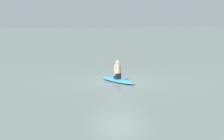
{
  "coord_description": "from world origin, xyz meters",
  "views": [
    {
      "loc": [
        15.11,
        -9.09,
        2.83
      ],
      "look_at": [
        0.16,
        -0.52,
        0.61
      ],
      "focal_mm": 58.04,
      "sensor_mm": 36.0,
      "label": 1
    }
  ],
  "objects": [
    {
      "name": "surfboard",
      "position": [
        0.08,
        -0.17,
        0.07
      ],
      "size": [
        2.65,
        0.85,
        0.14
      ],
      "primitive_type": "ellipsoid",
      "rotation": [
        0.0,
        0.0,
        -3.08
      ],
      "color": "#339EC6",
      "rests_on": "ground"
    },
    {
      "name": "person_paddler",
      "position": [
        0.08,
        -0.17,
        0.55
      ],
      "size": [
        0.31,
        0.4,
        0.91
      ],
      "rotation": [
        0.0,
        0.0,
        -3.08
      ],
      "color": "black",
      "rests_on": "surfboard"
    },
    {
      "name": "ground_plane",
      "position": [
        0.0,
        0.0,
        0.0
      ],
      "size": [
        400.0,
        400.0,
        0.0
      ],
      "primitive_type": "plane",
      "color": "slate"
    }
  ]
}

